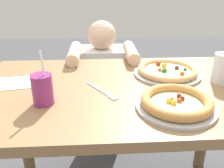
% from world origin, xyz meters
% --- Properties ---
extents(dining_table, '(1.29, 0.77, 0.75)m').
position_xyz_m(dining_table, '(0.00, 0.00, 0.63)').
color(dining_table, '#936D47').
rests_on(dining_table, ground).
extents(pizza_near, '(0.29, 0.29, 0.05)m').
position_xyz_m(pizza_near, '(0.17, -0.20, 0.77)').
color(pizza_near, '#B7B7BC').
rests_on(pizza_near, dining_table).
extents(pizza_far, '(0.32, 0.32, 0.04)m').
position_xyz_m(pizza_far, '(0.23, 0.13, 0.77)').
color(pizza_far, '#B7B7BC').
rests_on(pizza_far, dining_table).
extents(drink_cup_colored, '(0.08, 0.08, 0.21)m').
position_xyz_m(drink_cup_colored, '(-0.31, -0.13, 0.81)').
color(drink_cup_colored, '#8C2D72').
rests_on(drink_cup_colored, dining_table).
extents(water_cup_clear, '(0.09, 0.09, 0.13)m').
position_xyz_m(water_cup_clear, '(0.45, 0.02, 0.82)').
color(water_cup_clear, silver).
rests_on(water_cup_clear, dining_table).
extents(paper_napkin, '(0.18, 0.17, 0.00)m').
position_xyz_m(paper_napkin, '(-0.48, 0.07, 0.75)').
color(paper_napkin, white).
rests_on(paper_napkin, dining_table).
extents(fork, '(0.13, 0.18, 0.00)m').
position_xyz_m(fork, '(-0.09, -0.05, 0.75)').
color(fork, silver).
rests_on(fork, dining_table).
extents(diner_seated, '(0.39, 0.51, 0.93)m').
position_xyz_m(diner_seated, '(-0.08, 0.61, 0.43)').
color(diner_seated, '#333847').
rests_on(diner_seated, ground).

